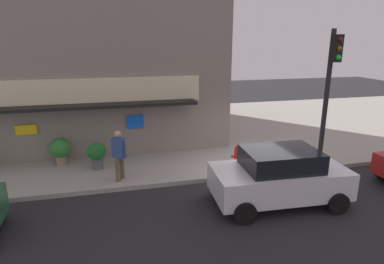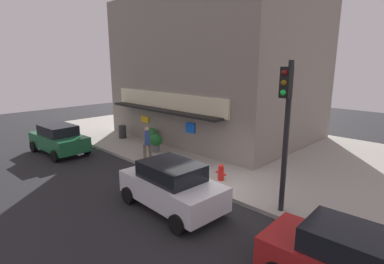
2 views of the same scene
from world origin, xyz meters
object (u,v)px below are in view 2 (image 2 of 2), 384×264
(fire_hydrant, at_px, (221,172))
(parked_car_white, at_px, (172,185))
(potted_plant_by_window, at_px, (151,135))
(parked_car_green, at_px, (59,139))
(trash_can, at_px, (122,132))
(traffic_light, at_px, (286,118))
(pedestrian, at_px, (147,142))
(potted_plant_by_doorway, at_px, (156,141))

(fire_hydrant, relative_size, parked_car_white, 0.18)
(potted_plant_by_window, xyz_separation_m, parked_car_green, (-2.83, -4.45, 0.05))
(fire_hydrant, height_order, trash_can, trash_can)
(fire_hydrant, bearing_deg, parked_car_green, -162.40)
(parked_car_white, bearing_deg, potted_plant_by_window, 147.05)
(traffic_light, relative_size, pedestrian, 2.87)
(potted_plant_by_doorway, xyz_separation_m, parked_car_white, (5.45, -3.69, 0.10))
(pedestrian, xyz_separation_m, potted_plant_by_window, (-2.16, 1.94, -0.34))
(parked_car_green, bearing_deg, pedestrian, 26.67)
(fire_hydrant, relative_size, trash_can, 0.86)
(pedestrian, bearing_deg, traffic_light, -1.93)
(trash_can, xyz_separation_m, pedestrian, (4.91, -1.66, 0.53))
(trash_can, xyz_separation_m, parked_car_green, (-0.09, -4.17, 0.25))
(fire_hydrant, height_order, potted_plant_by_window, potted_plant_by_window)
(traffic_light, distance_m, potted_plant_by_doorway, 9.00)
(potted_plant_by_doorway, relative_size, potted_plant_by_window, 0.97)
(traffic_light, distance_m, potted_plant_by_window, 10.42)
(pedestrian, height_order, parked_car_green, pedestrian)
(traffic_light, distance_m, parked_car_white, 4.53)
(fire_hydrant, bearing_deg, traffic_light, -13.39)
(pedestrian, bearing_deg, potted_plant_by_window, 138.15)
(pedestrian, bearing_deg, fire_hydrant, 6.36)
(potted_plant_by_doorway, bearing_deg, traffic_light, -9.82)
(potted_plant_by_window, height_order, parked_car_green, parked_car_green)
(potted_plant_by_window, relative_size, parked_car_green, 0.27)
(potted_plant_by_window, relative_size, parked_car_white, 0.26)
(trash_can, height_order, parked_car_green, parked_car_green)
(parked_car_green, height_order, parked_car_white, parked_car_white)
(potted_plant_by_doorway, height_order, potted_plant_by_window, potted_plant_by_window)
(pedestrian, distance_m, potted_plant_by_doorway, 1.49)
(trash_can, relative_size, parked_car_white, 0.21)
(pedestrian, bearing_deg, potted_plant_by_doorway, 123.49)
(traffic_light, relative_size, potted_plant_by_doorway, 4.87)
(pedestrian, xyz_separation_m, potted_plant_by_doorway, (-0.80, 1.21, -0.35))
(parked_car_white, bearing_deg, trash_can, 156.61)
(fire_hydrant, bearing_deg, pedestrian, -173.64)
(fire_hydrant, relative_size, potted_plant_by_doorway, 0.71)
(trash_can, bearing_deg, traffic_light, -8.65)
(trash_can, bearing_deg, potted_plant_by_doorway, -6.21)
(parked_car_green, bearing_deg, traffic_light, 10.07)
(pedestrian, bearing_deg, parked_car_green, -153.33)
(fire_hydrant, distance_m, parked_car_green, 9.96)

